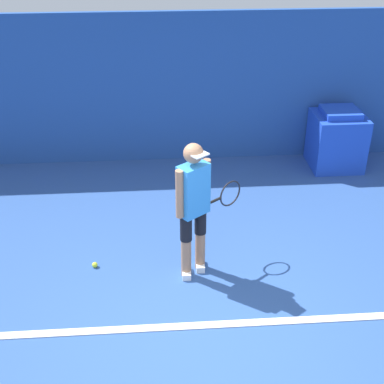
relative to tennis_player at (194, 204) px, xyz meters
name	(u,v)px	position (x,y,z in m)	size (l,w,h in m)	color
ground_plane	(205,337)	(0.03, -1.10, -0.94)	(24.00, 24.00, 0.00)	#2D5193
back_wall	(181,89)	(0.03, 3.13, 0.28)	(24.00, 0.10, 2.43)	#234C99
court_baseline	(204,325)	(0.03, -0.94, -0.93)	(21.60, 0.10, 0.01)	white
tennis_player	(194,204)	(0.00, 0.00, 0.00)	(0.81, 0.64, 1.69)	#A37556
tennis_ball	(95,265)	(-1.20, 0.16, -0.91)	(0.07, 0.07, 0.07)	#D1E533
covered_chair	(337,139)	(2.53, 2.64, -0.47)	(0.81, 0.78, 0.99)	blue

